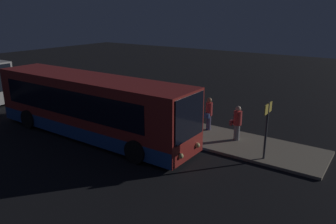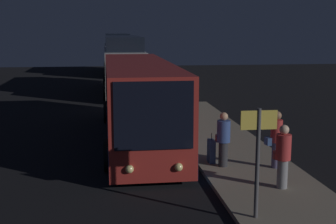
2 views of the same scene
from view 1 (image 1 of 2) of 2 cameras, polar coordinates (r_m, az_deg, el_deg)
The scene contains 8 objects.
ground at distance 17.38m, azimuth -10.32°, elevation -4.71°, with size 80.00×80.00×0.00m, color black.
platform at distance 19.55m, azimuth -3.82°, elevation -1.75°, with size 20.00×3.12×0.13m.
bus_lead at distance 17.71m, azimuth -13.56°, elevation 0.94°, with size 12.32×2.82×3.18m.
passenger_boarding at distance 16.74m, azimuth 11.95°, elevation -1.69°, with size 0.61×0.44×1.79m.
passenger_waiting at distance 17.90m, azimuth 7.12°, elevation -0.08°, with size 0.39×0.56×1.82m.
passenger_with_bags at distance 16.77m, azimuth 3.38°, elevation -1.37°, with size 0.63×0.47×1.76m.
suitcase at distance 16.99m, azimuth 1.46°, elevation -3.11°, with size 0.46×0.19×0.99m.
sign_post at distance 14.68m, azimuth 16.84°, elevation -1.81°, with size 0.10×0.85×2.60m.
Camera 1 is at (11.58, -11.27, 6.40)m, focal length 35.00 mm.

